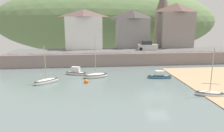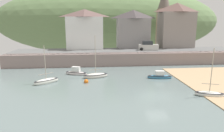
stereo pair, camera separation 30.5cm
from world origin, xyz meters
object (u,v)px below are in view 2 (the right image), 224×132
(waterfront_building_centre, at_px, (133,29))
(parked_car_near_slipway, at_px, (148,46))
(sailboat_tall_mast, at_px, (209,94))
(fishing_boat_green, at_px, (96,76))
(sailboat_blue_trim, at_px, (160,76))
(sailboat_nearest_shore, at_px, (46,81))
(church_with_spire, at_px, (164,15))
(waterfront_building_left, at_px, (85,29))
(waterfront_building_right, at_px, (176,25))
(dinghy_open_wooden, at_px, (76,72))
(mooring_buoy, at_px, (86,81))

(waterfront_building_centre, relative_size, parked_car_near_slipway, 2.00)
(sailboat_tall_mast, bearing_deg, fishing_boat_green, 163.17)
(sailboat_tall_mast, xyz_separation_m, parked_car_near_slipway, (-1.42, 21.38, 2.94))
(sailboat_blue_trim, bearing_deg, sailboat_nearest_shore, -169.83)
(church_with_spire, xyz_separation_m, sailboat_nearest_shore, (-24.23, -23.03, -9.62))
(waterfront_building_left, bearing_deg, waterfront_building_centre, -0.00)
(waterfront_building_right, distance_m, sailboat_blue_trim, 21.73)
(dinghy_open_wooden, relative_size, sailboat_tall_mast, 0.66)
(church_with_spire, height_order, sailboat_blue_trim, church_with_spire)
(waterfront_building_left, xyz_separation_m, sailboat_nearest_shore, (-4.80, -19.03, -6.49))
(waterfront_building_left, bearing_deg, sailboat_blue_trim, -57.33)
(waterfront_building_left, height_order, sailboat_blue_trim, waterfront_building_left)
(waterfront_building_centre, distance_m, fishing_boat_green, 20.03)
(waterfront_building_centre, bearing_deg, sailboat_tall_mast, -81.52)
(waterfront_building_right, xyz_separation_m, parked_car_near_slipway, (-7.77, -4.50, -4.37))
(fishing_boat_green, distance_m, sailboat_nearest_shore, 7.22)
(mooring_buoy, bearing_deg, waterfront_building_right, 43.32)
(waterfront_building_left, distance_m, waterfront_building_right, 21.22)
(sailboat_nearest_shore, bearing_deg, waterfront_building_left, 39.13)
(sailboat_tall_mast, xyz_separation_m, sailboat_blue_trim, (-3.25, 7.80, 0.05))
(waterfront_building_right, bearing_deg, mooring_buoy, -136.68)
(sailboat_blue_trim, bearing_deg, waterfront_building_right, 68.92)
(dinghy_open_wooden, bearing_deg, sailboat_blue_trim, 6.63)
(waterfront_building_left, height_order, fishing_boat_green, waterfront_building_left)
(fishing_boat_green, relative_size, parked_car_near_slipway, 1.54)
(parked_car_near_slipway, bearing_deg, church_with_spire, 61.55)
(sailboat_nearest_shore, relative_size, sailboat_blue_trim, 1.43)
(sailboat_tall_mast, bearing_deg, church_with_spire, 100.05)
(sailboat_blue_trim, bearing_deg, parked_car_near_slipway, 89.20)
(dinghy_open_wooden, bearing_deg, parked_car_near_slipway, 56.72)
(sailboat_blue_trim, bearing_deg, waterfront_building_left, 129.55)
(church_with_spire, height_order, parked_car_near_slipway, church_with_spire)
(waterfront_building_left, bearing_deg, parked_car_near_slipway, -18.52)
(dinghy_open_wooden, distance_m, sailboat_nearest_shore, 5.71)
(fishing_boat_green, xyz_separation_m, mooring_buoy, (-1.36, -2.64, -0.12))
(waterfront_building_centre, height_order, mooring_buoy, waterfront_building_centre)
(fishing_boat_green, xyz_separation_m, parked_car_near_slipway, (11.39, 12.21, 2.90))
(dinghy_open_wooden, relative_size, parked_car_near_slipway, 0.88)
(waterfront_building_right, relative_size, mooring_buoy, 16.36)
(sailboat_blue_trim, bearing_deg, dinghy_open_wooden, 171.94)
(sailboat_tall_mast, bearing_deg, dinghy_open_wooden, 163.71)
(waterfront_building_centre, distance_m, sailboat_nearest_shore, 25.56)
(dinghy_open_wooden, height_order, parked_car_near_slipway, parked_car_near_slipway)
(fishing_boat_green, relative_size, sailboat_tall_mast, 1.15)
(waterfront_building_centre, height_order, fishing_boat_green, waterfront_building_centre)
(mooring_buoy, bearing_deg, waterfront_building_left, 92.01)
(waterfront_building_right, xyz_separation_m, sailboat_tall_mast, (-6.35, -25.88, -7.31))
(waterfront_building_right, distance_m, mooring_buoy, 29.16)
(parked_car_near_slipway, bearing_deg, sailboat_tall_mast, -79.40)
(waterfront_building_centre, distance_m, church_with_spire, 9.86)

